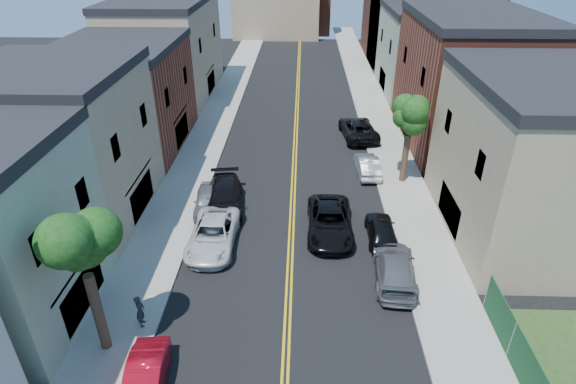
# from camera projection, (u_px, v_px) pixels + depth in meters

# --- Properties ---
(sidewalk_left) EXTENTS (3.20, 100.00, 0.15)m
(sidewalk_left) POSITION_uv_depth(u_px,v_px,m) (211.00, 127.00, 43.18)
(sidewalk_left) COLOR gray
(sidewalk_left) RESTS_ON ground
(sidewalk_right) EXTENTS (3.20, 100.00, 0.15)m
(sidewalk_right) POSITION_uv_depth(u_px,v_px,m) (382.00, 129.00, 42.74)
(sidewalk_right) COLOR gray
(sidewalk_right) RESTS_ON ground
(curb_left) EXTENTS (0.30, 100.00, 0.15)m
(curb_left) POSITION_uv_depth(u_px,v_px,m) (230.00, 128.00, 43.13)
(curb_left) COLOR gray
(curb_left) RESTS_ON ground
(curb_right) EXTENTS (0.30, 100.00, 0.15)m
(curb_right) POSITION_uv_depth(u_px,v_px,m) (363.00, 129.00, 42.79)
(curb_right) COLOR gray
(curb_right) RESTS_ON ground
(bldg_left_tan_near) EXTENTS (9.00, 10.00, 9.00)m
(bldg_left_tan_near) POSITION_uv_depth(u_px,v_px,m) (61.00, 150.00, 28.12)
(bldg_left_tan_near) COLOR #998466
(bldg_left_tan_near) RESTS_ON ground
(bldg_left_brick) EXTENTS (9.00, 12.00, 8.00)m
(bldg_left_brick) POSITION_uv_depth(u_px,v_px,m) (124.00, 100.00, 37.93)
(bldg_left_brick) COLOR brown
(bldg_left_brick) RESTS_ON ground
(bldg_left_tan_far) EXTENTS (9.00, 16.00, 9.50)m
(bldg_left_tan_far) POSITION_uv_depth(u_px,v_px,m) (167.00, 51.00, 49.73)
(bldg_left_tan_far) COLOR #998466
(bldg_left_tan_far) RESTS_ON ground
(bldg_right_tan) EXTENTS (9.00, 12.00, 9.00)m
(bldg_right_tan) POSITION_uv_depth(u_px,v_px,m) (538.00, 164.00, 26.48)
(bldg_right_tan) COLOR #998466
(bldg_right_tan) RESTS_ON ground
(bldg_right_brick) EXTENTS (9.00, 14.00, 10.00)m
(bldg_right_brick) POSITION_uv_depth(u_px,v_px,m) (466.00, 84.00, 38.41)
(bldg_right_brick) COLOR brown
(bldg_right_brick) RESTS_ON ground
(bldg_right_palegrn) EXTENTS (9.00, 12.00, 8.50)m
(bldg_right_palegrn) POSITION_uv_depth(u_px,v_px,m) (426.00, 53.00, 50.94)
(bldg_right_palegrn) COLOR gray
(bldg_right_palegrn) RESTS_ON ground
(church) EXTENTS (16.20, 14.20, 22.60)m
(church) POSITION_uv_depth(u_px,v_px,m) (422.00, 4.00, 62.50)
(church) COLOR #4C2319
(church) RESTS_ON ground
(backdrop_center) EXTENTS (10.00, 8.00, 10.00)m
(backdrop_center) POSITION_uv_depth(u_px,v_px,m) (301.00, 2.00, 80.51)
(backdrop_center) COLOR brown
(backdrop_center) RESTS_ON ground
(tree_left_mid) EXTENTS (5.20, 5.20, 9.29)m
(tree_left_mid) POSITION_uv_depth(u_px,v_px,m) (75.00, 224.00, 17.37)
(tree_left_mid) COLOR #3B2C1D
(tree_left_mid) RESTS_ON sidewalk_left
(tree_right_far) EXTENTS (4.40, 4.40, 8.03)m
(tree_right_far) POSITION_uv_depth(u_px,v_px,m) (412.00, 106.00, 31.25)
(tree_right_far) COLOR #3B2C1D
(tree_right_far) RESTS_ON sidewalk_right
(red_sedan) EXTENTS (1.77, 4.17, 1.34)m
(red_sedan) POSITION_uv_depth(u_px,v_px,m) (145.00, 380.00, 18.37)
(red_sedan) COLOR #B10B1B
(red_sedan) RESTS_ON ground
(white_pickup) EXTENTS (2.63, 5.59, 1.55)m
(white_pickup) POSITION_uv_depth(u_px,v_px,m) (213.00, 235.00, 26.89)
(white_pickup) COLOR silver
(white_pickup) RESTS_ON ground
(grey_car_left) EXTENTS (2.10, 4.38, 1.44)m
(grey_car_left) POSITION_uv_depth(u_px,v_px,m) (208.00, 200.00, 30.39)
(grey_car_left) COLOR slate
(grey_car_left) RESTS_ON ground
(black_car_left) EXTENTS (3.00, 5.88, 1.63)m
(black_car_left) POSITION_uv_depth(u_px,v_px,m) (225.00, 197.00, 30.55)
(black_car_left) COLOR black
(black_car_left) RESTS_ON ground
(grey_car_right) EXTENTS (2.51, 5.28, 1.49)m
(grey_car_right) POSITION_uv_depth(u_px,v_px,m) (395.00, 268.00, 24.31)
(grey_car_right) COLOR #5B5E63
(grey_car_right) RESTS_ON ground
(black_car_right) EXTENTS (1.69, 4.11, 1.39)m
(black_car_right) POSITION_uv_depth(u_px,v_px,m) (382.00, 230.00, 27.42)
(black_car_right) COLOR black
(black_car_right) RESTS_ON ground
(silver_car_right) EXTENTS (1.67, 4.30, 1.40)m
(silver_car_right) POSITION_uv_depth(u_px,v_px,m) (367.00, 165.00, 34.90)
(silver_car_right) COLOR #B2B6BA
(silver_car_right) RESTS_ON ground
(dark_car_right_far) EXTENTS (3.43, 6.21, 1.65)m
(dark_car_right_far) POSITION_uv_depth(u_px,v_px,m) (358.00, 129.00, 40.93)
(dark_car_right_far) COLOR black
(dark_car_right_far) RESTS_ON ground
(black_suv_lane) EXTENTS (2.71, 5.79, 1.60)m
(black_suv_lane) POSITION_uv_depth(u_px,v_px,m) (330.00, 222.00, 28.02)
(black_suv_lane) COLOR black
(black_suv_lane) RESTS_ON ground
(pedestrian_left) EXTENTS (0.49, 0.66, 1.65)m
(pedestrian_left) POSITION_uv_depth(u_px,v_px,m) (140.00, 311.00, 21.25)
(pedestrian_left) COLOR #222229
(pedestrian_left) RESTS_ON sidewalk_left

